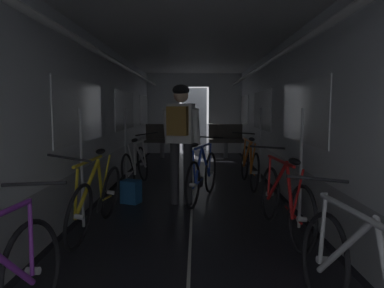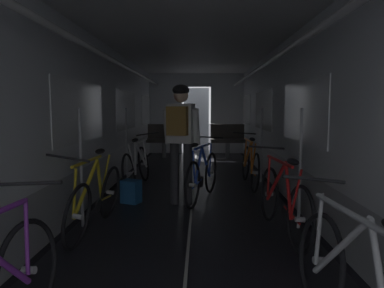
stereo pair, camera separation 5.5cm
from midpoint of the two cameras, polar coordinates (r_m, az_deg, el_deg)
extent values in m
cube|color=black|center=(5.60, -14.45, -8.80)|extent=(0.08, 11.50, 0.01)
cube|color=black|center=(5.56, 15.19, -8.93)|extent=(0.08, 11.50, 0.01)
cube|color=beige|center=(5.40, 0.31, -9.18)|extent=(0.03, 11.27, 0.00)
cube|color=#9EA0A5|center=(5.56, -15.52, -5.80)|extent=(0.12, 11.50, 0.60)
cube|color=silver|center=(5.46, -15.87, 6.91)|extent=(0.12, 11.50, 1.85)
cube|color=white|center=(4.89, -17.07, 4.98)|extent=(0.02, 1.90, 0.80)
cube|color=white|center=(7.67, -10.29, 5.34)|extent=(0.02, 1.90, 0.80)
cube|color=white|center=(10.50, -7.15, 5.48)|extent=(0.02, 1.90, 0.80)
cube|color=yellow|center=(5.61, -14.65, 5.12)|extent=(0.01, 0.20, 0.28)
cylinder|color=white|center=(5.41, -12.51, 13.12)|extent=(0.07, 11.04, 0.07)
cylinder|color=#B7BABF|center=(4.34, -17.00, -3.70)|extent=(0.04, 0.04, 1.40)
cylinder|color=#B7BABF|center=(6.84, -10.18, -0.16)|extent=(0.04, 0.04, 1.40)
cube|color=#9EA0A5|center=(5.52, 16.28, -5.92)|extent=(0.12, 11.50, 0.60)
cube|color=silver|center=(5.41, 16.65, 6.90)|extent=(0.12, 11.50, 1.85)
cube|color=white|center=(4.84, 17.65, 4.96)|extent=(0.02, 1.90, 0.80)
cube|color=white|center=(7.64, 11.56, 5.32)|extent=(0.02, 1.90, 0.80)
cube|color=white|center=(10.48, 8.76, 5.46)|extent=(0.02, 1.90, 0.80)
cube|color=yellow|center=(5.13, 16.67, 5.02)|extent=(0.01, 0.20, 0.28)
cylinder|color=white|center=(5.37, 13.24, 13.15)|extent=(0.07, 11.04, 0.07)
cylinder|color=#B7BABF|center=(4.29, 17.29, -3.82)|extent=(0.04, 0.04, 1.40)
cylinder|color=#B7BABF|center=(6.81, 11.28, -0.20)|extent=(0.04, 0.04, 1.40)
cube|color=silver|center=(11.08, -4.11, 4.88)|extent=(1.00, 0.12, 2.45)
cube|color=silver|center=(11.06, 5.77, 4.86)|extent=(1.00, 0.12, 2.45)
cube|color=silver|center=(11.06, 0.83, 10.21)|extent=(0.90, 0.12, 0.40)
cube|color=#4C4F54|center=(11.73, 0.85, 3.97)|extent=(0.81, 0.04, 2.05)
cube|color=white|center=(5.33, 0.32, 17.83)|extent=(3.14, 11.62, 0.12)
cylinder|color=gray|center=(10.08, -4.35, -0.94)|extent=(0.12, 0.12, 0.44)
cube|color=#47423D|center=(10.06, -4.36, 0.59)|extent=(0.96, 0.44, 0.10)
cube|color=#47423D|center=(10.22, -4.27, 2.08)|extent=(0.96, 0.08, 0.40)
torus|color=gray|center=(10.29, -6.65, 3.20)|extent=(0.14, 0.14, 0.02)
cylinder|color=gray|center=(10.07, 5.90, -0.96)|extent=(0.12, 0.12, 0.44)
cube|color=#47423D|center=(10.04, 5.91, 0.57)|extent=(0.96, 0.44, 0.10)
cube|color=#47423D|center=(10.21, 5.84, 2.06)|extent=(0.96, 0.08, 0.40)
torus|color=gray|center=(10.20, 3.43, 3.21)|extent=(0.14, 0.14, 0.02)
torus|color=black|center=(5.98, 10.37, -4.55)|extent=(0.10, 0.67, 0.67)
cylinder|color=#B2B2B7|center=(5.98, 10.37, -4.55)|extent=(0.09, 0.05, 0.06)
torus|color=black|center=(6.97, 8.88, -3.05)|extent=(0.10, 0.67, 0.67)
cylinder|color=#B2B2B7|center=(6.97, 8.88, -3.05)|extent=(0.09, 0.05, 0.06)
cylinder|color=orange|center=(6.63, 9.19, -1.60)|extent=(0.09, 0.54, 0.56)
cylinder|color=orange|center=(6.23, 9.79, -2.08)|extent=(0.07, 0.34, 0.55)
cylinder|color=orange|center=(6.45, 9.29, 0.56)|extent=(0.05, 0.82, 0.04)
cylinder|color=orange|center=(6.01, 10.14, -2.16)|extent=(0.06, 0.16, 0.49)
cylinder|color=orange|center=(6.20, 10.01, -4.38)|extent=(0.03, 0.45, 0.07)
cylinder|color=orange|center=(6.91, 8.81, -1.11)|extent=(0.06, 0.09, 0.49)
cylinder|color=black|center=(6.43, 9.68, -4.22)|extent=(0.03, 0.17, 0.17)
ellipsoid|color=black|center=(6.02, 9.91, 0.75)|extent=(0.10, 0.24, 0.07)
cylinder|color=black|center=(6.89, 8.63, 1.73)|extent=(0.44, 0.03, 0.05)
torus|color=black|center=(4.66, -12.64, -7.56)|extent=(0.17, 0.68, 0.67)
cylinder|color=#B2B2B7|center=(4.66, -12.64, -7.56)|extent=(0.10, 0.06, 0.06)
torus|color=black|center=(3.74, -17.48, -11.04)|extent=(0.17, 0.68, 0.67)
cylinder|color=#B2B2B7|center=(3.74, -17.48, -11.04)|extent=(0.10, 0.06, 0.06)
cylinder|color=yellow|center=(3.98, -16.24, -6.75)|extent=(0.15, 0.54, 0.56)
cylinder|color=yellow|center=(4.35, -14.28, -5.62)|extent=(0.09, 0.35, 0.55)
cylinder|color=yellow|center=(4.09, -16.04, -2.67)|extent=(0.09, 0.82, 0.04)
cylinder|color=yellow|center=(4.56, -13.39, -4.80)|extent=(0.10, 0.16, 0.49)
cylinder|color=yellow|center=(4.46, -13.49, -8.49)|extent=(0.05, 0.45, 0.07)
cylinder|color=yellow|center=(3.72, -17.90, -7.32)|extent=(0.09, 0.09, 0.49)
cylinder|color=black|center=(4.26, -14.41, -9.50)|extent=(0.05, 0.17, 0.17)
ellipsoid|color=black|center=(4.48, -14.19, -1.13)|extent=(0.11, 0.25, 0.07)
cylinder|color=black|center=(3.66, -18.88, -2.16)|extent=(0.44, 0.05, 0.09)
torus|color=black|center=(3.63, 17.36, -11.50)|extent=(0.15, 0.68, 0.67)
cylinder|color=#B2B2B7|center=(3.63, 17.36, -11.50)|extent=(0.10, 0.06, 0.06)
torus|color=black|center=(4.56, 12.60, -7.84)|extent=(0.15, 0.68, 0.67)
cylinder|color=#B2B2B7|center=(4.56, 12.60, -7.84)|extent=(0.10, 0.06, 0.06)
cylinder|color=red|center=(4.21, 13.70, -5.93)|extent=(0.13, 0.54, 0.56)
cylinder|color=red|center=(3.84, 15.60, -7.13)|extent=(0.05, 0.35, 0.55)
cylinder|color=red|center=(4.02, 14.21, -2.68)|extent=(0.12, 0.82, 0.04)
cylinder|color=red|center=(3.62, 16.81, -7.55)|extent=(0.07, 0.16, 0.49)
cylinder|color=red|center=(3.84, 16.12, -10.87)|extent=(0.07, 0.45, 0.07)
cylinder|color=red|center=(4.48, 12.56, -4.92)|extent=(0.06, 0.09, 0.49)
cylinder|color=black|center=(4.05, 15.01, -10.29)|extent=(0.04, 0.17, 0.17)
ellipsoid|color=black|center=(3.61, 16.33, -2.73)|extent=(0.12, 0.25, 0.07)
cylinder|color=black|center=(4.44, 12.27, -0.55)|extent=(0.44, 0.07, 0.06)
torus|color=black|center=(2.69, -24.14, -17.99)|extent=(0.16, 0.67, 0.67)
cylinder|color=#B2B2B7|center=(2.69, -24.14, -17.99)|extent=(0.10, 0.06, 0.06)
cylinder|color=purple|center=(2.57, -24.42, -13.34)|extent=(0.06, 0.09, 0.49)
cylinder|color=black|center=(2.49, -24.05, -5.81)|extent=(0.44, 0.08, 0.05)
torus|color=black|center=(2.78, 20.36, -17.11)|extent=(0.18, 0.68, 0.67)
cylinder|color=#B2B2B7|center=(2.78, 20.36, -17.11)|extent=(0.10, 0.06, 0.06)
cylinder|color=#ADAFB5|center=(2.43, 23.21, -15.09)|extent=(0.15, 0.53, 0.56)
cylinder|color=#ADAFB5|center=(2.10, 28.67, -18.68)|extent=(0.07, 0.35, 0.55)
cylinder|color=#ADAFB5|center=(2.20, 24.69, -10.08)|extent=(0.12, 0.82, 0.04)
cylinder|color=#ADAFB5|center=(2.66, 20.28, -12.62)|extent=(0.08, 0.10, 0.49)
cylinder|color=black|center=(2.57, 19.58, -5.35)|extent=(0.44, 0.07, 0.07)
torus|color=black|center=(5.91, -9.84, -4.68)|extent=(0.19, 0.68, 0.67)
cylinder|color=#B2B2B7|center=(5.91, -9.84, -4.68)|extent=(0.10, 0.06, 0.06)
torus|color=black|center=(6.89, -7.56, -3.17)|extent=(0.19, 0.68, 0.67)
cylinder|color=#B2B2B7|center=(6.89, -7.56, -3.17)|extent=(0.10, 0.06, 0.06)
cylinder|color=silver|center=(6.55, -7.94, -1.72)|extent=(0.16, 0.53, 0.56)
cylinder|color=silver|center=(6.15, -8.84, -2.21)|extent=(0.10, 0.35, 0.55)
cylinder|color=silver|center=(6.36, -7.95, 0.44)|extent=(0.10, 0.82, 0.04)
cylinder|color=silver|center=(5.93, -9.36, -2.30)|extent=(0.11, 0.16, 0.49)
cylinder|color=silver|center=(6.13, -9.30, -4.51)|extent=(0.06, 0.45, 0.07)
cylinder|color=silver|center=(6.82, -7.35, -1.22)|extent=(0.10, 0.10, 0.49)
cylinder|color=black|center=(6.35, -8.80, -4.35)|extent=(0.05, 0.17, 0.17)
ellipsoid|color=black|center=(5.94, -8.85, 0.62)|extent=(0.12, 0.25, 0.07)
cylinder|color=black|center=(6.79, -6.92, 1.63)|extent=(0.44, 0.06, 0.09)
cylinder|color=#2D2D33|center=(5.19, -2.51, -4.73)|extent=(0.13, 0.13, 0.90)
cylinder|color=#2D2D33|center=(5.13, -0.37, -4.84)|extent=(0.13, 0.13, 0.90)
cube|color=silver|center=(5.08, -1.47, 3.34)|extent=(0.40, 0.30, 0.56)
cylinder|color=silver|center=(5.17, -3.74, 2.81)|extent=(0.13, 0.21, 0.53)
cylinder|color=silver|center=(5.04, 1.00, 2.75)|extent=(0.13, 0.21, 0.53)
sphere|color=beige|center=(5.08, -1.48, 7.85)|extent=(0.21, 0.21, 0.21)
ellipsoid|color=black|center=(5.08, -1.48, 8.64)|extent=(0.30, 0.33, 0.16)
cube|color=olive|center=(4.91, -2.03, 3.72)|extent=(0.31, 0.22, 0.40)
torus|color=black|center=(4.95, 0.42, -6.61)|extent=(0.23, 0.66, 0.67)
cylinder|color=#B2B2B7|center=(4.95, 0.42, -6.61)|extent=(0.10, 0.07, 0.05)
torus|color=black|center=(5.91, 3.33, -4.58)|extent=(0.23, 0.66, 0.67)
cylinder|color=#B2B2B7|center=(5.91, 3.33, -4.58)|extent=(0.10, 0.07, 0.05)
cylinder|color=#2342B7|center=(5.57, 2.51, -2.91)|extent=(0.18, 0.53, 0.56)
cylinder|color=#2342B7|center=(5.18, 1.34, -3.57)|extent=(0.14, 0.33, 0.55)
cylinder|color=#2342B7|center=(5.39, 2.04, -0.36)|extent=(0.26, 0.80, 0.03)
cylinder|color=#2342B7|center=(4.97, 0.61, -3.71)|extent=(0.06, 0.17, 0.49)
cylinder|color=#2342B7|center=(5.16, 1.16, -6.35)|extent=(0.15, 0.44, 0.07)
cylinder|color=#2342B7|center=(5.84, 3.23, -2.29)|extent=(0.06, 0.09, 0.49)
cylinder|color=black|center=(5.38, 1.85, -6.10)|extent=(0.06, 0.17, 0.17)
ellipsoid|color=black|center=(4.97, 0.71, -0.18)|extent=(0.15, 0.26, 0.06)
cylinder|color=black|center=(5.83, 3.23, 1.08)|extent=(0.43, 0.15, 0.03)
cube|color=#1E5693|center=(5.36, -9.46, -7.52)|extent=(0.32, 0.28, 0.34)
camera|label=1|loc=(0.03, -89.70, 0.03)|focal=33.24mm
camera|label=2|loc=(0.03, 90.30, -0.03)|focal=33.24mm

